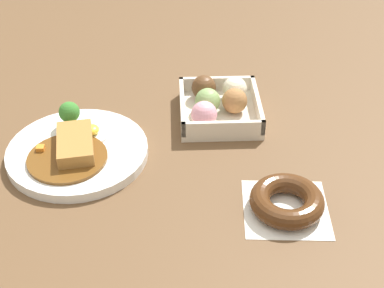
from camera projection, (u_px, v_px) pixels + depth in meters
ground_plane at (142, 158)px, 1.01m from camera, size 1.60×1.60×0.00m
curry_plate at (77, 150)px, 1.01m from camera, size 0.25×0.25×0.07m
donut_box at (218, 104)px, 1.10m from camera, size 0.17×0.16×0.06m
chocolate_ring_donut at (287, 201)px, 0.89m from camera, size 0.14×0.14×0.04m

